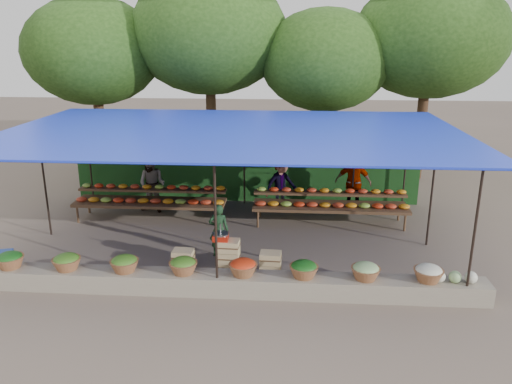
# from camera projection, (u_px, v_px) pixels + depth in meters

# --- Properties ---
(ground) EXTENTS (60.00, 60.00, 0.00)m
(ground) POSITION_uv_depth(u_px,v_px,m) (234.00, 239.00, 12.69)
(ground) COLOR brown
(ground) RESTS_ON ground
(stone_curb) EXTENTS (10.60, 0.55, 0.40)m
(stone_curb) POSITION_uv_depth(u_px,v_px,m) (218.00, 283.00, 10.01)
(stone_curb) COLOR slate
(stone_curb) RESTS_ON ground
(stall_canopy) EXTENTS (10.80, 6.60, 2.82)m
(stall_canopy) POSITION_uv_depth(u_px,v_px,m) (233.00, 135.00, 11.95)
(stall_canopy) COLOR black
(stall_canopy) RESTS_ON ground
(produce_baskets) EXTENTS (8.98, 0.58, 0.34)m
(produce_baskets) POSITION_uv_depth(u_px,v_px,m) (213.00, 267.00, 9.91)
(produce_baskets) COLOR brown
(produce_baskets) RESTS_ON stone_curb
(netting_backdrop) EXTENTS (10.60, 0.06, 2.50)m
(netting_backdrop) POSITION_uv_depth(u_px,v_px,m) (245.00, 162.00, 15.32)
(netting_backdrop) COLOR #1B4D1D
(netting_backdrop) RESTS_ON ground
(tree_row) EXTENTS (16.51, 5.50, 7.12)m
(tree_row) POSITION_uv_depth(u_px,v_px,m) (267.00, 44.00, 17.05)
(tree_row) COLOR #352013
(tree_row) RESTS_ON ground
(fruit_table_left) EXTENTS (4.21, 0.95, 0.93)m
(fruit_table_left) POSITION_uv_depth(u_px,v_px,m) (151.00, 198.00, 13.96)
(fruit_table_left) COLOR #48311D
(fruit_table_left) RESTS_ON ground
(fruit_table_right) EXTENTS (4.21, 0.95, 0.93)m
(fruit_table_right) POSITION_uv_depth(u_px,v_px,m) (330.00, 202.00, 13.63)
(fruit_table_right) COLOR #48311D
(fruit_table_right) RESTS_ON ground
(crate_counter) EXTENTS (2.37, 0.36, 0.77)m
(crate_counter) POSITION_uv_depth(u_px,v_px,m) (228.00, 260.00, 10.80)
(crate_counter) COLOR tan
(crate_counter) RESTS_ON ground
(weighing_scale) EXTENTS (0.35, 0.35, 0.37)m
(weighing_scale) POSITION_uv_depth(u_px,v_px,m) (221.00, 236.00, 10.65)
(weighing_scale) COLOR #B21D0E
(weighing_scale) RESTS_ON crate_counter
(vendor_seated) EXTENTS (0.48, 0.32, 1.27)m
(vendor_seated) POSITION_uv_depth(u_px,v_px,m) (219.00, 230.00, 11.59)
(vendor_seated) COLOR #18351C
(vendor_seated) RESTS_ON ground
(customer_left) EXTENTS (0.94, 0.80, 1.69)m
(customer_left) POSITION_uv_depth(u_px,v_px,m) (152.00, 184.00, 14.44)
(customer_left) COLOR slate
(customer_left) RESTS_ON ground
(customer_mid) EXTENTS (1.22, 1.09, 1.64)m
(customer_mid) POSITION_uv_depth(u_px,v_px,m) (281.00, 184.00, 14.55)
(customer_mid) COLOR slate
(customer_mid) RESTS_ON ground
(customer_right) EXTENTS (1.12, 0.68, 1.78)m
(customer_right) POSITION_uv_depth(u_px,v_px,m) (353.00, 183.00, 14.45)
(customer_right) COLOR slate
(customer_right) RESTS_ON ground
(blue_crate_back) EXTENTS (0.49, 0.40, 0.26)m
(blue_crate_back) POSITION_uv_depth(u_px,v_px,m) (2.00, 257.00, 11.38)
(blue_crate_back) COLOR navy
(blue_crate_back) RESTS_ON ground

